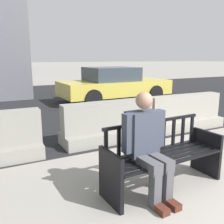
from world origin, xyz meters
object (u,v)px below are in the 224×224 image
(jersey_barrier_centre, at_px, (109,125))
(jersey_barrier_right, at_px, (184,115))
(seated_person, at_px, (147,143))
(car_taxi_near, at_px, (114,84))
(street_bench, at_px, (163,159))

(jersey_barrier_centre, height_order, jersey_barrier_right, same)
(seated_person, bearing_deg, car_taxi_near, 65.22)
(street_bench, xyz_separation_m, seated_person, (-0.32, -0.07, 0.29))
(seated_person, xyz_separation_m, jersey_barrier_right, (2.63, 2.10, -0.35))
(jersey_barrier_centre, height_order, car_taxi_near, car_taxi_near)
(jersey_barrier_right, bearing_deg, jersey_barrier_centre, 179.59)
(street_bench, xyz_separation_m, jersey_barrier_right, (2.30, 2.03, -0.06))
(seated_person, height_order, car_taxi_near, car_taxi_near)
(seated_person, bearing_deg, jersey_barrier_right, 38.69)
(seated_person, height_order, jersey_barrier_centre, seated_person)
(street_bench, bearing_deg, jersey_barrier_centre, 83.69)
(jersey_barrier_centre, distance_m, jersey_barrier_right, 2.08)
(street_bench, height_order, car_taxi_near, car_taxi_near)
(jersey_barrier_centre, bearing_deg, street_bench, -96.31)
(jersey_barrier_centre, bearing_deg, car_taxi_near, 60.76)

